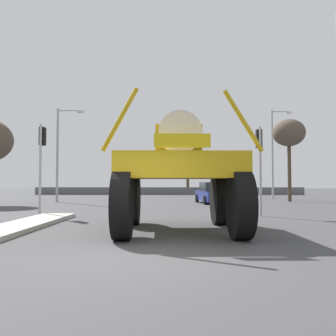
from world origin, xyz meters
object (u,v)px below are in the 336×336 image
Objects in this scene: traffic_signal_near_left at (42,149)px; bare_tree_far_center at (188,154)px; bare_tree_right at (289,134)px; traffic_signal_near_right at (259,151)px; sedan_ahead at (213,193)px; oversize_sprayer at (178,173)px; streetlight_far_right at (274,149)px; streetlight_far_left at (60,149)px.

traffic_signal_near_left is 0.64× the size of bare_tree_far_center.
traffic_signal_near_left is 19.37m from bare_tree_right.
traffic_signal_near_right is 0.62× the size of bare_tree_far_center.
bare_tree_right is (6.33, 2.52, 4.64)m from sedan_ahead.
streetlight_far_right is (9.01, 21.20, 2.71)m from oversize_sprayer.
sedan_ahead is at bearing 96.91° from traffic_signal_near_right.
sedan_ahead is 0.66× the size of bare_tree_right.
bare_tree_right is at bearing 66.19° from traffic_signal_near_right.
oversize_sprayer is 0.81× the size of bare_tree_far_center.
oversize_sprayer is at bearing -92.73° from bare_tree_far_center.
streetlight_far_right reaches higher than sedan_ahead.
streetlight_far_right reaches higher than streetlight_far_left.
oversize_sprayer is at bearing -38.60° from traffic_signal_near_left.
traffic_signal_near_left is 27.78m from bare_tree_far_center.
bare_tree_far_center is (-1.11, 17.32, 4.18)m from sedan_ahead.
streetlight_far_right is 12.81m from bare_tree_far_center.
sedan_ahead is 12.07m from streetlight_far_left.
oversize_sprayer is 14.54m from sedan_ahead.
bare_tree_far_center is (-7.45, 14.80, -0.46)m from bare_tree_right.
oversize_sprayer reaches higher than traffic_signal_near_right.
traffic_signal_near_right is 16.56m from streetlight_far_left.
streetlight_far_right is (6.39, 6.94, 3.81)m from sedan_ahead.
oversize_sprayer is 1.23× the size of sedan_ahead.
oversize_sprayer is 18.10m from streetlight_far_left.
streetlight_far_right is 1.26× the size of bare_tree_far_center.
sedan_ahead is at bearing -158.34° from bare_tree_right.
traffic_signal_near_left is at bearing -179.99° from traffic_signal_near_right.
sedan_ahead is (2.62, 14.26, -1.11)m from oversize_sprayer.
traffic_signal_near_left is 1.03× the size of traffic_signal_near_right.
streetlight_far_left is 18.78m from streetlight_far_right.
bare_tree_right reaches higher than bare_tree_far_center.
bare_tree_far_center is (10.41, 15.98, 0.84)m from streetlight_far_left.
traffic_signal_near_right is at bearing -39.14° from oversize_sprayer.
traffic_signal_near_left is 0.64× the size of bare_tree_right.
traffic_signal_near_left is at bearing -106.22° from bare_tree_far_center.
oversize_sprayer is 0.81× the size of bare_tree_right.
bare_tree_right reaches higher than sedan_ahead.
traffic_signal_near_right is (9.98, 0.00, -0.10)m from traffic_signal_near_left.
sedan_ahead is 1.07× the size of traffic_signal_near_right.
traffic_signal_near_right is at bearing -85.20° from bare_tree_far_center.
bare_tree_far_center reaches higher than sedan_ahead.
traffic_signal_near_left reaches higher than sedan_ahead.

